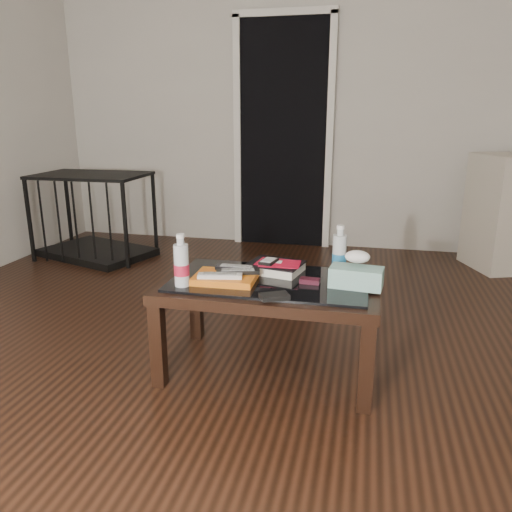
# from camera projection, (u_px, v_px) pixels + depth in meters

# --- Properties ---
(ground) EXTENTS (5.00, 5.00, 0.00)m
(ground) POSITION_uv_depth(u_px,v_px,m) (275.00, 376.00, 2.38)
(ground) COLOR black
(ground) RESTS_ON ground
(room_shell) EXTENTS (5.00, 5.00, 5.00)m
(room_shell) POSITION_uv_depth(u_px,v_px,m) (280.00, 2.00, 1.93)
(room_shell) COLOR #B8B4AA
(room_shell) RESTS_ON ground
(doorway) EXTENTS (0.90, 0.08, 2.07)m
(doorway) POSITION_uv_depth(u_px,v_px,m) (283.00, 133.00, 4.49)
(doorway) COLOR black
(doorway) RESTS_ON ground
(coffee_table) EXTENTS (1.00, 0.60, 0.46)m
(coffee_table) POSITION_uv_depth(u_px,v_px,m) (270.00, 292.00, 2.34)
(coffee_table) COLOR black
(coffee_table) RESTS_ON ground
(pet_crate) EXTENTS (1.05, 0.86, 0.71)m
(pet_crate) POSITION_uv_depth(u_px,v_px,m) (96.00, 230.00, 4.31)
(pet_crate) COLOR black
(pet_crate) RESTS_ON ground
(magazines) EXTENTS (0.29, 0.22, 0.03)m
(magazines) POSITION_uv_depth(u_px,v_px,m) (225.00, 278.00, 2.30)
(magazines) COLOR #D36513
(magazines) RESTS_ON coffee_table
(remote_silver) EXTENTS (0.21, 0.09, 0.02)m
(remote_silver) POSITION_uv_depth(u_px,v_px,m) (220.00, 275.00, 2.25)
(remote_silver) COLOR silver
(remote_silver) RESTS_ON magazines
(remote_black_front) EXTENTS (0.21, 0.10, 0.02)m
(remote_black_front) POSITION_uv_depth(u_px,v_px,m) (238.00, 271.00, 2.30)
(remote_black_front) COLOR black
(remote_black_front) RESTS_ON magazines
(remote_black_back) EXTENTS (0.20, 0.05, 0.02)m
(remote_black_back) POSITION_uv_depth(u_px,v_px,m) (237.00, 268.00, 2.36)
(remote_black_back) COLOR black
(remote_black_back) RESTS_ON magazines
(textbook) EXTENTS (0.29, 0.25, 0.05)m
(textbook) POSITION_uv_depth(u_px,v_px,m) (276.00, 267.00, 2.42)
(textbook) COLOR black
(textbook) RESTS_ON coffee_table
(dvd_mailers) EXTENTS (0.21, 0.16, 0.01)m
(dvd_mailers) POSITION_uv_depth(u_px,v_px,m) (277.00, 262.00, 2.41)
(dvd_mailers) COLOR #AF0B26
(dvd_mailers) RESTS_ON textbook
(ipod) EXTENTS (0.08, 0.12, 0.02)m
(ipod) POSITION_uv_depth(u_px,v_px,m) (269.00, 261.00, 2.39)
(ipod) COLOR black
(ipod) RESTS_ON dvd_mailers
(flip_phone) EXTENTS (0.09, 0.05, 0.02)m
(flip_phone) POSITION_uv_depth(u_px,v_px,m) (310.00, 281.00, 2.27)
(flip_phone) COLOR black
(flip_phone) RESTS_ON coffee_table
(wallet) EXTENTS (0.14, 0.12, 0.02)m
(wallet) POSITION_uv_depth(u_px,v_px,m) (274.00, 296.00, 2.08)
(wallet) COLOR black
(wallet) RESTS_ON coffee_table
(water_bottle_left) EXTENTS (0.07, 0.07, 0.24)m
(water_bottle_left) POSITION_uv_depth(u_px,v_px,m) (181.00, 260.00, 2.20)
(water_bottle_left) COLOR silver
(water_bottle_left) RESTS_ON coffee_table
(water_bottle_right) EXTENTS (0.08, 0.08, 0.24)m
(water_bottle_right) POSITION_uv_depth(u_px,v_px,m) (340.00, 250.00, 2.37)
(water_bottle_right) COLOR silver
(water_bottle_right) RESTS_ON coffee_table
(tissue_box) EXTENTS (0.24, 0.15, 0.09)m
(tissue_box) POSITION_uv_depth(u_px,v_px,m) (356.00, 277.00, 2.21)
(tissue_box) COLOR #227D76
(tissue_box) RESTS_ON coffee_table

